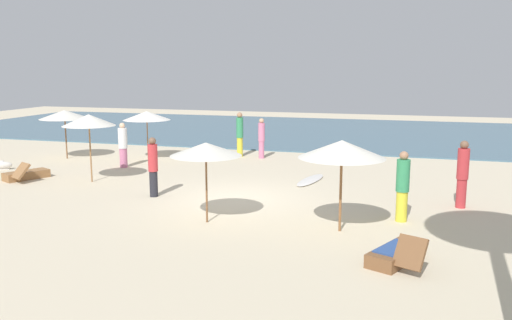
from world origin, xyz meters
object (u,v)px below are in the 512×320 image
person_4 (403,186)px  surfboard (310,180)px  umbrella_3 (89,120)px  umbrella_0 (342,149)px  person_1 (123,145)px  dog (3,165)px  lounger_1 (397,254)px  person_2 (261,138)px  umbrella_4 (206,149)px  person_5 (463,174)px  person_0 (153,166)px  umbrella_1 (147,116)px  person_3 (240,134)px  umbrella_2 (65,115)px  lounger_3 (26,175)px

person_4 → surfboard: (-3.16, 4.18, -0.89)m
surfboard → umbrella_3: bearing=-162.5°
umbrella_0 → person_1: size_ratio=1.26×
dog → lounger_1: bearing=-21.9°
person_2 → lounger_1: bearing=-61.8°
umbrella_4 → person_5: size_ratio=1.08×
umbrella_3 → person_4: umbrella_3 is taller
umbrella_3 → umbrella_4: 6.56m
umbrella_0 → person_0: size_ratio=1.22×
umbrella_0 → umbrella_4: umbrella_0 is taller
umbrella_1 → surfboard: 8.04m
umbrella_3 → person_2: 7.71m
person_4 → person_3: bearing=130.4°
umbrella_0 → person_2: size_ratio=1.28×
lounger_1 → person_3: bearing=121.8°
umbrella_2 → surfboard: size_ratio=0.92×
umbrella_3 → umbrella_2: bearing=134.2°
lounger_3 → person_0: bearing=-10.5°
lounger_3 → dog: 2.45m
umbrella_2 → person_3: 7.51m
umbrella_2 → person_1: bearing=-18.4°
umbrella_2 → person_2: size_ratio=1.22×
umbrella_4 → person_3: 10.16m
umbrella_1 → lounger_3: size_ratio=1.16×
person_4 → dog: person_4 is taller
person_3 → dog: bearing=-145.1°
umbrella_1 → surfboard: bearing=-17.5°
umbrella_4 → lounger_1: umbrella_4 is taller
umbrella_2 → umbrella_4: (9.34, -7.25, -0.01)m
umbrella_3 → lounger_3: bearing=-173.2°
person_3 → person_4: 10.96m
umbrella_1 → person_0: (3.30, -5.93, -0.93)m
umbrella_0 → person_4: umbrella_0 is taller
lounger_1 → person_0: bearing=153.2°
lounger_3 → person_2: person_2 is taller
umbrella_0 → person_3: bearing=120.6°
person_2 → surfboard: bearing=-54.1°
lounger_1 → person_0: size_ratio=0.95×
umbrella_3 → lounger_3: umbrella_3 is taller
umbrella_2 → umbrella_0: bearing=-29.0°
lounger_3 → dog: bearing=148.3°
person_0 → person_1: person_0 is taller
umbrella_2 → dog: bearing=-105.8°
umbrella_0 → surfboard: bearing=107.8°
person_0 → person_3: 7.75m
lounger_1 → person_1: person_1 is taller
umbrella_1 → person_3: size_ratio=1.06×
dog → surfboard: bearing=6.2°
umbrella_2 → person_3: (7.00, 2.59, -0.89)m
lounger_3 → person_2: 9.46m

